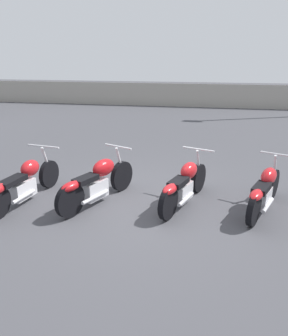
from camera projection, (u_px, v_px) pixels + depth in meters
ground_plane at (142, 204)px, 6.34m from camera, size 60.00×60.00×0.00m
fence_back at (186, 95)px, 17.88m from camera, size 40.00×0.04×1.25m
motorcycle_slot_0 at (23, 183)px, 6.29m from camera, size 0.74×2.13×0.96m
motorcycle_slot_1 at (97, 182)px, 6.25m from camera, size 1.03×1.97×1.00m
motorcycle_slot_2 at (184, 185)px, 6.17m from camera, size 0.91×1.92×0.97m
motorcycle_slot_3 at (265, 190)px, 5.92m from camera, size 0.92×1.83×0.96m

